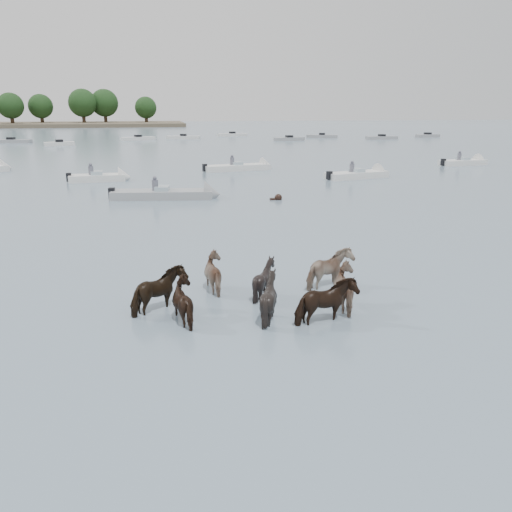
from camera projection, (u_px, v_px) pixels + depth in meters
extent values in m
plane|color=slate|center=(178.00, 342.00, 11.50)|extent=(400.00, 400.00, 0.00)
imported|color=black|center=(159.00, 294.00, 13.18)|extent=(1.68, 1.59, 1.34)
imported|color=#806957|center=(218.00, 275.00, 14.80)|extent=(1.56, 1.61, 1.25)
imported|color=black|center=(264.00, 282.00, 14.22)|extent=(1.34, 1.25, 1.24)
imported|color=#9D856B|center=(329.00, 272.00, 14.95)|extent=(1.73, 1.42, 1.34)
imported|color=black|center=(189.00, 304.00, 12.64)|extent=(1.58, 1.61, 1.24)
imported|color=black|center=(269.00, 300.00, 12.71)|extent=(1.58, 1.53, 1.34)
imported|color=black|center=(325.00, 305.00, 12.43)|extent=(1.72, 1.14, 1.34)
imported|color=gray|center=(350.00, 290.00, 13.45)|extent=(1.47, 1.59, 1.31)
sphere|color=black|center=(278.00, 198.00, 29.34)|extent=(0.44, 0.44, 0.44)
cube|color=black|center=(274.00, 200.00, 29.32)|extent=(0.50, 0.22, 0.18)
cube|color=silver|center=(97.00, 178.00, 36.82)|extent=(3.98, 1.80, 0.55)
cone|color=silver|center=(125.00, 177.00, 37.29)|extent=(0.98, 1.64, 1.60)
cube|color=#99ADB7|center=(97.00, 173.00, 36.72)|extent=(0.86, 1.16, 0.35)
cube|color=black|center=(69.00, 177.00, 36.30)|extent=(0.37, 0.37, 0.60)
cylinder|color=#595966|center=(91.00, 171.00, 36.59)|extent=(0.36, 0.36, 0.70)
sphere|color=#595966|center=(90.00, 165.00, 36.46)|extent=(0.24, 0.24, 0.24)
cube|color=gray|center=(163.00, 195.00, 29.78)|extent=(6.04, 2.41, 0.55)
cone|color=gray|center=(212.00, 194.00, 29.95)|extent=(1.12, 1.71, 1.60)
cube|color=#99ADB7|center=(162.00, 189.00, 29.68)|extent=(0.95, 1.22, 0.35)
cube|color=black|center=(112.00, 193.00, 29.56)|extent=(0.40, 0.40, 0.60)
cylinder|color=#595966|center=(155.00, 186.00, 29.54)|extent=(0.36, 0.36, 0.70)
sphere|color=#595966|center=(155.00, 178.00, 29.42)|extent=(0.24, 0.24, 0.24)
cube|color=silver|center=(237.00, 168.00, 43.20)|extent=(5.89, 2.63, 0.55)
cone|color=silver|center=(267.00, 166.00, 44.24)|extent=(1.18, 1.74, 1.60)
cube|color=#99ADB7|center=(237.00, 164.00, 43.10)|extent=(0.99, 1.25, 0.35)
cube|color=black|center=(205.00, 168.00, 42.11)|extent=(0.41, 0.41, 0.60)
cylinder|color=#595966|center=(232.00, 162.00, 42.97)|extent=(0.36, 0.36, 0.70)
sphere|color=#595966|center=(232.00, 156.00, 42.84)|extent=(0.24, 0.24, 0.24)
cube|color=silver|center=(356.00, 175.00, 38.41)|extent=(5.23, 2.84, 0.55)
cone|color=silver|center=(382.00, 174.00, 39.49)|extent=(1.29, 1.78, 1.60)
cube|color=#99ADB7|center=(357.00, 171.00, 38.31)|extent=(1.06, 1.29, 0.35)
cube|color=black|center=(329.00, 175.00, 37.29)|extent=(0.43, 0.43, 0.60)
cylinder|color=#595966|center=(352.00, 168.00, 38.17)|extent=(0.36, 0.36, 0.70)
sphere|color=#595966|center=(352.00, 162.00, 38.05)|extent=(0.24, 0.24, 0.24)
cube|color=silver|center=(463.00, 163.00, 47.20)|extent=(4.60, 2.20, 0.55)
cone|color=silver|center=(481.00, 162.00, 47.92)|extent=(1.11, 1.71, 1.60)
cube|color=#99ADB7|center=(463.00, 159.00, 47.10)|extent=(0.95, 1.22, 0.35)
cube|color=black|center=(443.00, 162.00, 46.44)|extent=(0.40, 0.40, 0.60)
cylinder|color=#595966|center=(459.00, 157.00, 46.97)|extent=(0.36, 0.36, 0.70)
sphere|color=#595966|center=(460.00, 152.00, 46.84)|extent=(0.24, 0.24, 0.24)
cone|color=silver|center=(7.00, 168.00, 43.10)|extent=(1.58, 1.84, 1.60)
cube|color=gray|center=(11.00, 141.00, 77.02)|extent=(6.00, 2.42, 0.60)
cube|color=black|center=(11.00, 139.00, 76.91)|extent=(1.15, 1.15, 0.50)
cube|color=silver|center=(59.00, 144.00, 71.42)|extent=(4.25, 2.41, 0.60)
cube|color=black|center=(59.00, 141.00, 71.32)|extent=(1.21, 1.21, 0.50)
cube|color=silver|center=(138.00, 139.00, 83.77)|extent=(5.70, 3.61, 0.60)
cube|color=black|center=(138.00, 136.00, 83.66)|extent=(1.32, 1.32, 0.50)
cube|color=silver|center=(183.00, 138.00, 86.84)|extent=(5.90, 2.89, 0.60)
cube|color=black|center=(183.00, 135.00, 86.74)|extent=(1.22, 1.22, 0.50)
cube|color=silver|center=(232.00, 135.00, 95.28)|extent=(5.75, 2.53, 0.60)
cube|color=black|center=(232.00, 133.00, 95.17)|extent=(1.17, 1.17, 0.50)
cube|color=gray|center=(289.00, 139.00, 82.52)|extent=(5.14, 2.39, 0.60)
cube|color=black|center=(289.00, 137.00, 82.41)|extent=(1.17, 1.17, 0.50)
cube|color=gray|center=(322.00, 137.00, 90.23)|extent=(5.60, 3.56, 0.60)
cube|color=black|center=(322.00, 134.00, 90.12)|extent=(1.32, 1.32, 0.50)
cube|color=gray|center=(382.00, 138.00, 85.85)|extent=(5.36, 1.56, 0.60)
cube|color=black|center=(382.00, 136.00, 85.74)|extent=(1.01, 1.01, 0.50)
cube|color=gray|center=(428.00, 136.00, 91.95)|extent=(4.75, 2.39, 0.60)
cube|color=black|center=(428.00, 134.00, 91.84)|extent=(1.18, 1.18, 0.50)
cylinder|color=#382619|center=(12.00, 121.00, 141.78)|extent=(1.00, 1.00, 3.18)
sphere|color=black|center=(10.00, 106.00, 140.62)|extent=(7.06, 7.06, 7.06)
cylinder|color=#382619|center=(42.00, 121.00, 148.31)|extent=(1.00, 1.00, 3.11)
sphere|color=black|center=(41.00, 106.00, 147.17)|extent=(6.90, 6.90, 6.90)
cylinder|color=#382619|center=(84.00, 120.00, 149.28)|extent=(1.00, 1.00, 3.62)
sphere|color=black|center=(82.00, 103.00, 147.95)|extent=(8.05, 8.05, 8.05)
cylinder|color=#382619|center=(106.00, 119.00, 153.46)|extent=(1.00, 1.00, 3.64)
sphere|color=black|center=(104.00, 103.00, 152.12)|extent=(8.09, 8.09, 8.09)
cylinder|color=#382619|center=(146.00, 120.00, 154.07)|extent=(1.00, 1.00, 2.90)
sphere|color=black|center=(146.00, 108.00, 153.00)|extent=(6.44, 6.44, 6.44)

